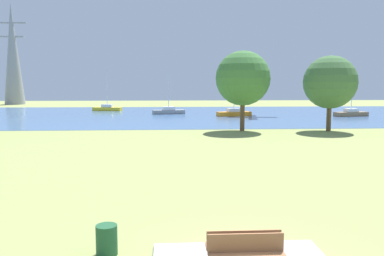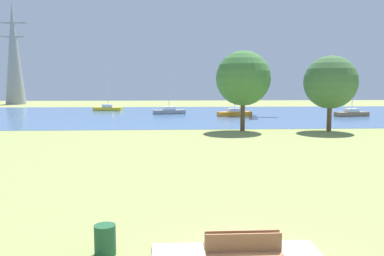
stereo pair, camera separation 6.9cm
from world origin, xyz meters
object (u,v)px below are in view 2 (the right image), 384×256
Objects in this scene: electricity_pylon at (14,54)px; sailboat_brown at (352,113)px; sailboat_gray at (169,111)px; sailboat_yellow at (108,108)px; litter_bin at (105,240)px; sailboat_orange at (234,113)px; tree_mid_shore at (331,82)px; bench_facing_water at (241,248)px; tree_east_near at (243,78)px.

sailboat_brown is at bearing -32.09° from electricity_pylon.
sailboat_yellow reaches higher than sailboat_gray.
sailboat_orange reaches higher than litter_bin.
sailboat_yellow is (-19.62, 12.42, 0.02)m from sailboat_orange.
sailboat_brown is at bearing 59.07° from tree_mid_shore.
litter_bin is at bearing -122.31° from tree_mid_shore.
sailboat_gray is 13.04m from sailboat_yellow.
bench_facing_water is 0.28× the size of sailboat_brown.
tree_mid_shore is at bearing -50.39° from sailboat_yellow.
sailboat_gray is 10.28m from sailboat_orange.
sailboat_yellow is 0.94× the size of tree_east_near.
sailboat_orange is (7.50, 46.34, -0.02)m from bench_facing_water.
sailboat_yellow is 40.48m from tree_mid_shore.
sailboat_gray is (1.69, 49.97, 0.06)m from litter_bin.
electricity_pylon is at bearing 137.42° from sailboat_gray.
litter_bin is 0.04× the size of electricity_pylon.
sailboat_brown reaches higher than sailboat_orange.
sailboat_brown is (35.98, -13.82, -0.01)m from sailboat_yellow.
bench_facing_water is 2.25× the size of litter_bin.
sailboat_gray is at bearing 123.45° from tree_mid_shore.
sailboat_orange is at bearing 108.03° from tree_mid_shore.
litter_bin is 0.12× the size of sailboat_gray.
bench_facing_water is 0.32× the size of sailboat_orange.
electricity_pylon is (-36.35, 82.69, 10.81)m from bench_facing_water.
sailboat_brown is 0.28× the size of electricity_pylon.
sailboat_orange is 16.42m from sailboat_brown.
tree_east_near is at bearing 79.40° from bench_facing_water.
bench_facing_water reaches higher than litter_bin.
electricity_pylon is (-43.84, 36.34, 10.83)m from sailboat_orange.
sailboat_yellow reaches higher than sailboat_orange.
litter_bin is at bearing -91.93° from sailboat_gray.
bench_facing_water is 0.28× the size of sailboat_gray.
sailboat_gray reaches higher than bench_facing_water.
litter_bin is at bearing -107.63° from tree_east_near.
sailboat_yellow is 0.32× the size of electricity_pylon.
litter_bin is 0.11× the size of tree_mid_shore.
sailboat_brown is at bearing -13.06° from sailboat_gray.
bench_facing_water is at bearing -100.60° from tree_east_near.
bench_facing_water is 0.08× the size of electricity_pylon.
sailboat_orange is 0.25× the size of electricity_pylon.
tree_east_near reaches higher than bench_facing_water.
electricity_pylon reaches higher than tree_east_near.
litter_bin is 29.20m from tree_east_near.
sailboat_brown reaches higher than bench_facing_water.
sailboat_orange is at bearing -32.34° from sailboat_yellow.
tree_east_near is (-2.19, -17.96, 4.58)m from sailboat_orange.
bench_facing_water is 3.54m from litter_bin.
sailboat_gray is 0.29× the size of electricity_pylon.
sailboat_brown is 20.48m from tree_mid_shore.
bench_facing_water is at bearing -14.78° from litter_bin.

